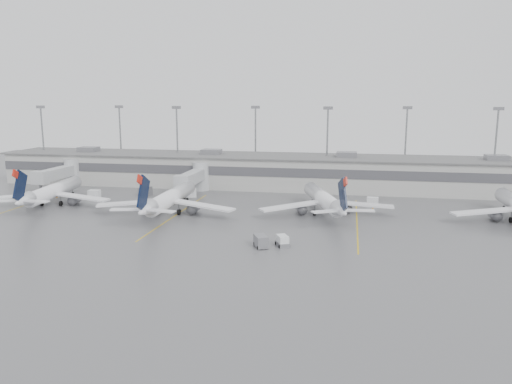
% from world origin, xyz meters
% --- Properties ---
extents(ground, '(260.00, 260.00, 0.00)m').
position_xyz_m(ground, '(0.00, 0.00, 0.00)').
color(ground, '#535356').
rests_on(ground, ground).
extents(terminal, '(152.00, 17.00, 9.45)m').
position_xyz_m(terminal, '(-0.01, 57.98, 4.17)').
color(terminal, '#A6A6A1').
rests_on(terminal, ground).
extents(light_masts, '(142.40, 8.00, 20.60)m').
position_xyz_m(light_masts, '(0.00, 63.75, 12.03)').
color(light_masts, gray).
rests_on(light_masts, ground).
extents(jet_bridge_left, '(4.00, 17.20, 7.00)m').
position_xyz_m(jet_bridge_left, '(-55.50, 45.72, 3.87)').
color(jet_bridge_left, '#AAACAF').
rests_on(jet_bridge_left, ground).
extents(jet_bridge_right, '(4.00, 17.20, 7.00)m').
position_xyz_m(jet_bridge_right, '(-20.50, 45.72, 3.87)').
color(jet_bridge_right, '#AAACAF').
rests_on(jet_bridge_right, ground).
extents(stand_markings, '(105.25, 40.00, 0.01)m').
position_xyz_m(stand_markings, '(-0.00, 24.00, 0.01)').
color(stand_markings, gold).
rests_on(stand_markings, ground).
extents(jet_far_left, '(26.83, 30.25, 9.81)m').
position_xyz_m(jet_far_left, '(-46.64, 26.70, 3.05)').
color(jet_far_left, white).
rests_on(jet_far_left, ground).
extents(jet_mid_left, '(28.03, 31.42, 10.16)m').
position_xyz_m(jet_mid_left, '(-19.12, 23.75, 3.16)').
color(jet_mid_left, white).
rests_on(jet_mid_left, ground).
extents(jet_mid_right, '(25.54, 29.08, 9.70)m').
position_xyz_m(jet_mid_right, '(11.16, 29.10, 3.02)').
color(jet_mid_right, white).
rests_on(jet_mid_right, ground).
extents(baggage_tug, '(2.64, 3.12, 1.72)m').
position_xyz_m(baggage_tug, '(5.94, 6.16, 0.67)').
color(baggage_tug, white).
rests_on(baggage_tug, ground).
extents(baggage_cart, '(2.78, 3.36, 1.88)m').
position_xyz_m(baggage_cart, '(2.74, 4.96, 0.98)').
color(baggage_cart, slate).
rests_on(baggage_cart, ground).
extents(gse_uld_a, '(2.58, 1.78, 1.78)m').
position_xyz_m(gse_uld_a, '(-42.00, 36.20, 0.89)').
color(gse_uld_a, white).
rests_on(gse_uld_a, ground).
extents(gse_uld_b, '(3.15, 2.58, 1.93)m').
position_xyz_m(gse_uld_b, '(-20.38, 41.04, 0.96)').
color(gse_uld_b, white).
rests_on(gse_uld_b, ground).
extents(gse_uld_c, '(2.49, 1.78, 1.67)m').
position_xyz_m(gse_uld_c, '(20.94, 40.01, 0.84)').
color(gse_uld_c, white).
rests_on(gse_uld_c, ground).
extents(gse_loader, '(2.59, 3.53, 2.00)m').
position_xyz_m(gse_loader, '(-31.48, 40.85, 1.00)').
color(gse_loader, slate).
rests_on(gse_loader, ground).
extents(cone_a, '(0.48, 0.48, 0.76)m').
position_xyz_m(cone_a, '(-50.64, 34.57, 0.38)').
color(cone_a, orange).
rests_on(cone_a, ground).
extents(cone_b, '(0.38, 0.38, 0.61)m').
position_xyz_m(cone_b, '(-18.64, 32.78, 0.31)').
color(cone_b, orange).
rests_on(cone_b, ground).
extents(cone_c, '(0.39, 0.39, 0.62)m').
position_xyz_m(cone_c, '(20.80, 34.88, 0.31)').
color(cone_c, orange).
rests_on(cone_c, ground).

